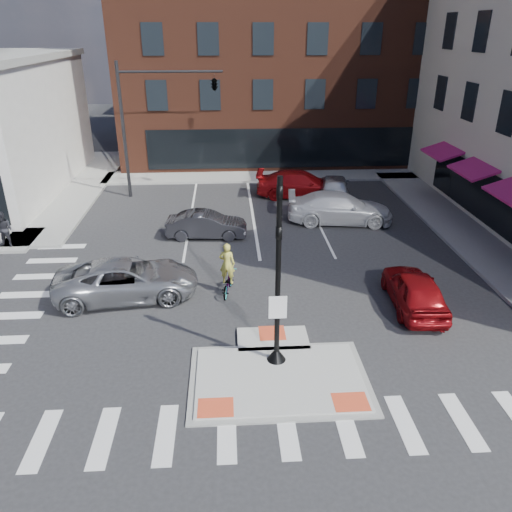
{
  "coord_description": "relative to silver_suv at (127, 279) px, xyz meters",
  "views": [
    {
      "loc": [
        -1.44,
        -12.55,
        9.74
      ],
      "look_at": [
        -0.42,
        4.21,
        2.0
      ],
      "focal_mm": 35.0,
      "sensor_mm": 36.0,
      "label": 1
    }
  ],
  "objects": [
    {
      "name": "silver_suv",
      "position": [
        0.0,
        0.0,
        0.0
      ],
      "size": [
        5.78,
        3.19,
        1.53
      ],
      "primitive_type": "imported",
      "rotation": [
        0.0,
        0.0,
        1.69
      ],
      "color": "#9EA0A5",
      "rests_on": "ground"
    },
    {
      "name": "sidewalk_e",
      "position": [
        16.22,
        5.0,
        -0.69
      ],
      "size": [
        3.0,
        24.0,
        0.15
      ],
      "primitive_type": "cube",
      "color": "gray",
      "rests_on": "ground"
    },
    {
      "name": "bg_car_dark",
      "position": [
        2.92,
        6.0,
        -0.1
      ],
      "size": [
        4.1,
        1.65,
        1.33
      ],
      "primitive_type": "imported",
      "rotation": [
        0.0,
        0.0,
        1.51
      ],
      "color": "#29292E",
      "rests_on": "ground"
    },
    {
      "name": "building_n",
      "position": [
        8.42,
        26.99,
        7.04
      ],
      "size": [
        24.4,
        18.4,
        15.5
      ],
      "color": "#53271A",
      "rests_on": "ground"
    },
    {
      "name": "cyclist",
      "position": [
        3.92,
        0.08,
        -0.04
      ],
      "size": [
        0.89,
        1.77,
        2.15
      ],
      "rotation": [
        0.0,
        0.0,
        2.96
      ],
      "color": "#3F3F44",
      "rests_on": "ground"
    },
    {
      "name": "ground",
      "position": [
        5.42,
        -5.0,
        -0.77
      ],
      "size": [
        120.0,
        120.0,
        0.0
      ],
      "primitive_type": "plane",
      "color": "#28282B",
      "rests_on": "ground"
    },
    {
      "name": "bg_car_red",
      "position": [
        8.62,
        12.28,
        0.04
      ],
      "size": [
        5.81,
        3.01,
        1.61
      ],
      "primitive_type": "imported",
      "rotation": [
        0.0,
        0.0,
        1.43
      ],
      "color": "maroon",
      "rests_on": "ground"
    },
    {
      "name": "signal_pole",
      "position": [
        5.42,
        -4.6,
        1.59
      ],
      "size": [
        0.6,
        0.6,
        5.98
      ],
      "color": "black",
      "rests_on": "refuge_island"
    },
    {
      "name": "bg_car_silver",
      "position": [
        10.6,
        11.77,
        0.01
      ],
      "size": [
        2.6,
        4.82,
        1.56
      ],
      "primitive_type": "imported",
      "rotation": [
        0.0,
        0.0,
        2.97
      ],
      "color": "#B7B9BF",
      "rests_on": "ground"
    },
    {
      "name": "refuge_island",
      "position": [
        5.42,
        -5.26,
        -0.72
      ],
      "size": [
        5.4,
        4.65,
        0.13
      ],
      "color": "gray",
      "rests_on": "ground"
    },
    {
      "name": "sidewalk_n",
      "position": [
        8.42,
        17.0,
        -0.69
      ],
      "size": [
        26.0,
        3.0,
        0.15
      ],
      "primitive_type": "cube",
      "color": "gray",
      "rests_on": "ground"
    },
    {
      "name": "building_far_right",
      "position": [
        14.42,
        49.0,
        5.23
      ],
      "size": [
        12.0,
        12.0,
        12.0
      ],
      "primitive_type": "cube",
      "color": "brown",
      "rests_on": "ground"
    },
    {
      "name": "red_sedan",
      "position": [
        10.96,
        -1.42,
        -0.04
      ],
      "size": [
        1.97,
        4.36,
        1.45
      ],
      "primitive_type": "imported",
      "rotation": [
        0.0,
        0.0,
        3.08
      ],
      "color": "maroon",
      "rests_on": "ground"
    },
    {
      "name": "white_pickup",
      "position": [
        10.08,
        7.71,
        0.05
      ],
      "size": [
        5.83,
        2.88,
        1.63
      ],
      "primitive_type": "imported",
      "rotation": [
        0.0,
        0.0,
        1.46
      ],
      "color": "white",
      "rests_on": "ground"
    },
    {
      "name": "pedestrian_a",
      "position": [
        -6.58,
        5.0,
        0.25
      ],
      "size": [
        0.95,
        0.8,
        1.74
      ],
      "primitive_type": "imported",
      "rotation": [
        0.0,
        0.0,
        -0.18
      ],
      "color": "#222227",
      "rests_on": "sidewalk_nw"
    },
    {
      "name": "mast_arm_signal",
      "position": [
        1.95,
        13.0,
        5.44
      ],
      "size": [
        6.1,
        2.24,
        8.0
      ],
      "color": "black",
      "rests_on": "ground"
    },
    {
      "name": "building_far_left",
      "position": [
        1.42,
        47.0,
        4.23
      ],
      "size": [
        10.0,
        12.0,
        10.0
      ],
      "primitive_type": "cube",
      "color": "slate",
      "rests_on": "ground"
    }
  ]
}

